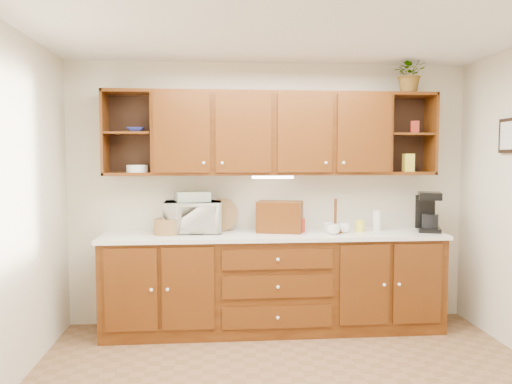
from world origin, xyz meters
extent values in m
plane|color=white|center=(0.00, 0.00, 2.60)|extent=(4.00, 4.00, 0.00)
plane|color=beige|center=(0.00, 1.75, 1.30)|extent=(4.00, 0.00, 4.00)
cube|color=#3D1907|center=(0.00, 1.45, 0.45)|extent=(3.20, 0.60, 0.90)
cube|color=white|center=(0.00, 1.44, 0.92)|extent=(3.24, 0.64, 0.04)
cube|color=#3D1907|center=(0.00, 1.58, 1.89)|extent=(2.30, 0.33, 0.80)
cube|color=black|center=(-1.38, 1.74, 1.89)|extent=(0.45, 0.02, 0.80)
cube|color=black|center=(1.38, 1.74, 1.89)|extent=(0.45, 0.02, 0.80)
cube|color=#3D1907|center=(-1.38, 1.58, 1.89)|extent=(0.43, 0.30, 0.02)
cube|color=#3D1907|center=(1.38, 1.58, 1.89)|extent=(0.43, 0.30, 0.02)
cube|color=#3D1907|center=(1.38, 1.58, 2.27)|extent=(0.45, 0.33, 0.03)
cube|color=white|center=(0.00, 1.53, 1.47)|extent=(0.40, 0.05, 0.02)
cube|color=black|center=(1.98, 0.90, 1.85)|extent=(0.03, 0.24, 0.30)
cylinder|color=olive|center=(-1.01, 1.45, 1.01)|extent=(0.31, 0.31, 0.15)
imported|color=silver|center=(-0.77, 1.56, 1.09)|extent=(0.54, 0.37, 0.30)
cube|color=tan|center=(-0.77, 1.56, 1.29)|extent=(0.35, 0.29, 0.09)
cylinder|color=#11331C|center=(-0.82, 1.59, 1.10)|extent=(0.09, 0.09, 0.32)
cylinder|color=olive|center=(-0.49, 1.65, 0.95)|extent=(0.33, 0.12, 0.32)
cube|color=#3D1907|center=(0.07, 1.50, 1.09)|extent=(0.48, 0.37, 0.30)
cylinder|color=#3D1907|center=(0.59, 1.40, 1.11)|extent=(0.03, 0.03, 0.33)
cylinder|color=#3D1907|center=(0.59, 1.40, 0.95)|extent=(0.13, 0.13, 0.02)
imported|color=white|center=(0.67, 1.40, 0.99)|extent=(0.13, 0.13, 0.10)
imported|color=white|center=(0.54, 1.47, 0.99)|extent=(0.13, 0.13, 0.10)
imported|color=white|center=(0.55, 1.32, 0.99)|extent=(0.13, 0.13, 0.10)
cylinder|color=maroon|center=(0.25, 1.49, 1.01)|extent=(0.12, 0.12, 0.13)
cylinder|color=white|center=(1.04, 1.53, 1.04)|extent=(0.10, 0.10, 0.20)
cylinder|color=yellow|center=(0.85, 1.48, 1.00)|extent=(0.11, 0.11, 0.11)
cube|color=black|center=(1.52, 1.41, 0.96)|extent=(0.28, 0.32, 0.04)
cube|color=black|center=(1.52, 1.52, 1.12)|extent=(0.19, 0.12, 0.33)
cube|color=black|center=(1.52, 1.41, 1.29)|extent=(0.28, 0.32, 0.07)
cylinder|color=black|center=(1.52, 1.39, 1.04)|extent=(0.19, 0.19, 0.14)
imported|color=navy|center=(-1.30, 1.55, 1.92)|extent=(0.19, 0.19, 0.04)
cylinder|color=white|center=(-1.29, 1.56, 1.56)|extent=(0.22, 0.22, 0.07)
cube|color=yellow|center=(1.36, 1.55, 1.61)|extent=(0.10, 0.08, 0.18)
cube|color=maroon|center=(1.41, 1.55, 1.96)|extent=(0.10, 0.09, 0.12)
imported|color=#999999|center=(1.34, 1.53, 2.47)|extent=(0.42, 0.40, 0.37)
camera|label=1|loc=(-0.57, -3.24, 1.66)|focal=35.00mm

